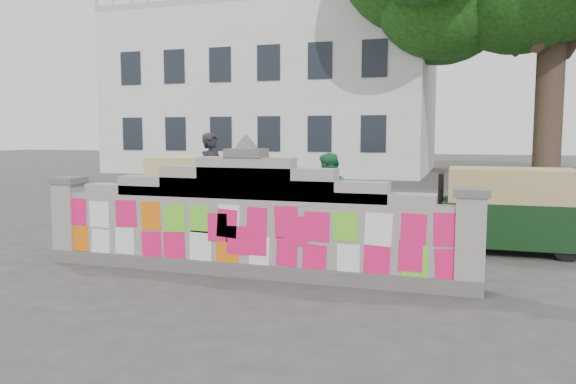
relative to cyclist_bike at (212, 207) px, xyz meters
name	(u,v)px	position (x,y,z in m)	size (l,w,h in m)	color
ground	(247,275)	(1.95, -2.95, -0.52)	(100.00, 100.00, 0.00)	#383533
parapet_wall	(247,223)	(1.95, -2.96, 0.23)	(6.48, 0.44, 2.01)	#4C4C49
building	(279,97)	(-5.05, 19.03, 3.49)	(16.00, 10.00, 8.90)	silver
cyclist_bike	(212,207)	(0.00, 0.00, 0.00)	(0.70, 1.99, 1.05)	black
cyclist_rider	(212,189)	(0.00, 0.00, 0.36)	(0.65, 0.43, 1.78)	black
pedestrian	(329,199)	(2.54, -0.49, 0.31)	(0.81, 0.63, 1.67)	#207845
rickshaw_left	(202,188)	(-0.83, 1.16, 0.25)	(2.77, 1.71, 1.49)	black
rickshaw_right	(506,209)	(5.55, -0.11, 0.21)	(2.57, 1.21, 1.42)	black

